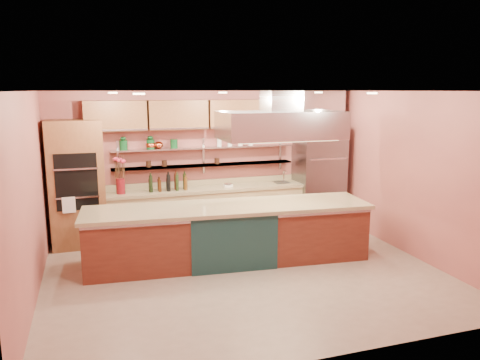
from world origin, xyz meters
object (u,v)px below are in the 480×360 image
object	(u,v)px
refrigerator	(319,175)
island	(229,234)
green_canister	(174,144)
kitchen_scale	(228,185)
copper_kettle	(159,145)
flower_vase	(121,186)

from	to	relation	value
refrigerator	island	world-z (taller)	refrigerator
refrigerator	green_canister	size ratio (longest dim) A/B	12.36
green_canister	refrigerator	bearing A→B (deg)	-4.38
refrigerator	kitchen_scale	xyz separation A→B (m)	(-1.99, 0.01, -0.07)
refrigerator	copper_kettle	size ratio (longest dim) A/B	12.16
kitchen_scale	green_canister	world-z (taller)	green_canister
flower_vase	green_canister	distance (m)	1.29
flower_vase	copper_kettle	xyz separation A→B (m)	(0.75, 0.22, 0.71)
flower_vase	copper_kettle	distance (m)	1.06
refrigerator	flower_vase	distance (m)	4.05
island	green_canister	world-z (taller)	green_canister
island	copper_kettle	bearing A→B (deg)	120.22
kitchen_scale	copper_kettle	world-z (taller)	copper_kettle
island	kitchen_scale	world-z (taller)	kitchen_scale
island	copper_kettle	size ratio (longest dim) A/B	26.49
island	flower_vase	size ratio (longest dim) A/B	16.09
flower_vase	kitchen_scale	bearing A→B (deg)	0.00
green_canister	copper_kettle	bearing A→B (deg)	180.00
refrigerator	green_canister	bearing A→B (deg)	175.62
copper_kettle	green_canister	xyz separation A→B (m)	(0.29, 0.00, 0.02)
flower_vase	kitchen_scale	size ratio (longest dim) A/B	1.75
kitchen_scale	green_canister	xyz separation A→B (m)	(-1.02, 0.22, 0.82)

